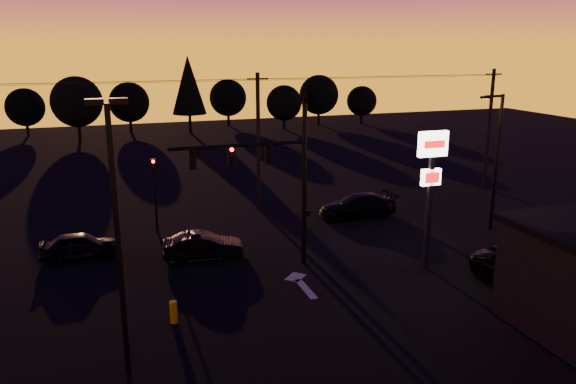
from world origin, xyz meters
The scene contains 23 objects.
ground centered at (0.00, 0.00, 0.00)m, with size 120.00×120.00×0.00m, color black.
lane_arrow centered at (0.50, 1.67, 0.01)m, with size 1.20×3.10×0.01m.
traffic_signal_mast centered at (-0.10, 3.99, 4.94)m, with size 6.79×0.52×8.58m.
secondary_signal centered at (-5.00, 11.49, 2.86)m, with size 0.30×0.31×4.35m.
parking_lot_light centered at (-7.50, -3.00, 5.27)m, with size 1.25×0.30×9.14m.
pylon_sign centered at (7.00, 1.50, 4.91)m, with size 1.50×0.28×6.80m.
streetlight centered at (13.91, 5.50, 4.42)m, with size 1.55×0.35×8.00m.
utility_pole_1 centered at (2.00, 14.00, 4.59)m, with size 1.40×0.26×9.00m.
utility_pole_2 centered at (20.00, 14.00, 4.59)m, with size 1.40×0.26×9.00m.
power_wires centered at (2.00, 14.00, 8.57)m, with size 36.00×1.22×0.07m.
bollard centered at (-5.58, -0.28, 0.45)m, with size 0.30×0.30×0.90m, color #CFBD00.
tree_1 centered at (-16.00, 53.00, 3.43)m, with size 4.54×4.54×5.71m.
tree_2 centered at (-10.00, 48.00, 4.37)m, with size 5.77×5.78×7.26m.
tree_3 centered at (-4.00, 52.00, 3.75)m, with size 4.95×4.95×6.22m.
tree_4 centered at (3.00, 49.00, 5.93)m, with size 4.18×4.18×9.50m.
tree_5 centered at (9.00, 54.00, 3.75)m, with size 4.95×4.95×6.22m.
tree_6 centered at (15.00, 48.00, 3.43)m, with size 4.54×4.54×5.71m.
tree_7 centered at (21.00, 51.00, 4.06)m, with size 5.36×5.36×6.74m.
tree_8 centered at (27.00, 50.00, 3.12)m, with size 4.12×4.12×5.19m.
car_left centered at (-9.18, 8.30, 0.68)m, with size 1.60×3.98×1.36m, color black.
car_mid centered at (-3.20, 6.27, 0.67)m, with size 1.42×4.07×1.34m, color black.
car_right centered at (7.52, 10.31, 0.72)m, with size 2.02×4.98×1.44m, color black.
suv_parked centered at (10.42, -2.03, 0.76)m, with size 2.52×5.46×1.52m, color black.
Camera 1 is at (-7.77, -20.93, 10.71)m, focal length 35.00 mm.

